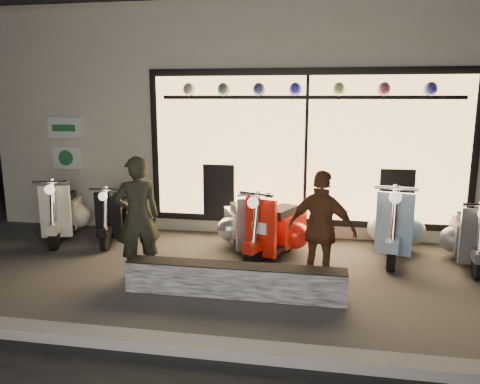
% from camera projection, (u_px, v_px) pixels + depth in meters
% --- Properties ---
extents(ground, '(40.00, 40.00, 0.00)m').
position_uv_depth(ground, '(239.00, 276.00, 6.42)').
color(ground, '#383533').
rests_on(ground, ground).
extents(kerb, '(40.00, 0.25, 0.12)m').
position_uv_depth(kerb, '(202.00, 347.00, 4.48)').
color(kerb, slate).
rests_on(kerb, ground).
extents(shop_building, '(10.20, 6.23, 4.20)m').
position_uv_depth(shop_building, '(277.00, 110.00, 10.80)').
color(shop_building, beige).
rests_on(shop_building, ground).
extents(graffiti_barrier, '(2.72, 0.28, 0.40)m').
position_uv_depth(graffiti_barrier, '(234.00, 280.00, 5.74)').
color(graffiti_barrier, black).
rests_on(graffiti_barrier, ground).
extents(scooter_silver, '(0.81, 1.37, 1.00)m').
position_uv_depth(scooter_silver, '(243.00, 224.00, 7.49)').
color(scooter_silver, black).
rests_on(scooter_silver, ground).
extents(scooter_red, '(0.85, 1.46, 1.06)m').
position_uv_depth(scooter_red, '(279.00, 229.00, 7.16)').
color(scooter_red, black).
rests_on(scooter_red, ground).
extents(scooter_black, '(0.52, 1.34, 0.96)m').
position_uv_depth(scooter_black, '(119.00, 216.00, 8.08)').
color(scooter_black, black).
rests_on(scooter_black, ground).
extents(scooter_cream, '(0.77, 1.49, 1.07)m').
position_uv_depth(scooter_cream, '(64.00, 212.00, 8.16)').
color(scooter_cream, black).
rests_on(scooter_cream, ground).
extents(scooter_blue, '(0.71, 1.61, 1.15)m').
position_uv_depth(scooter_blue, '(396.00, 225.00, 7.26)').
color(scooter_blue, black).
rests_on(scooter_blue, ground).
extents(scooter_grey, '(0.51, 1.38, 0.98)m').
position_uv_depth(scooter_grey, '(469.00, 236.00, 6.89)').
color(scooter_grey, black).
rests_on(scooter_grey, ground).
extents(man, '(0.72, 0.66, 1.66)m').
position_uv_depth(man, '(138.00, 217.00, 6.25)').
color(man, black).
rests_on(man, ground).
extents(woman, '(0.96, 0.63, 1.52)m').
position_uv_depth(woman, '(322.00, 230.00, 5.91)').
color(woman, brown).
rests_on(woman, ground).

